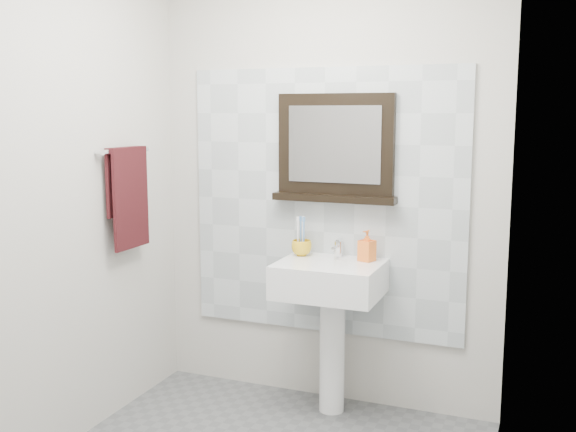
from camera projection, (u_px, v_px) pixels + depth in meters
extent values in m
cube|color=#BAB8B1|center=(325.00, 185.00, 3.79)|extent=(2.00, 0.01, 2.50)
cube|color=#BAB8B1|center=(58.00, 267.00, 1.78)|extent=(2.00, 0.01, 2.50)
cube|color=#BAB8B1|center=(48.00, 199.00, 3.15)|extent=(0.01, 2.20, 2.50)
cube|color=#BAB8B1|center=(491.00, 226.00, 2.42)|extent=(0.01, 2.20, 2.50)
cube|color=#B3BDC2|center=(325.00, 203.00, 3.80)|extent=(1.60, 0.02, 1.50)
cylinder|color=white|center=(332.00, 352.00, 3.73)|extent=(0.14, 0.14, 0.68)
cube|color=white|center=(329.00, 279.00, 3.61)|extent=(0.55, 0.44, 0.18)
cylinder|color=silver|center=(328.00, 266.00, 3.58)|extent=(0.32, 0.32, 0.02)
cylinder|color=#4C4C4F|center=(328.00, 264.00, 3.58)|extent=(0.04, 0.04, 0.00)
cylinder|color=silver|center=(338.00, 249.00, 3.72)|extent=(0.04, 0.04, 0.09)
cylinder|color=silver|center=(336.00, 247.00, 3.68)|extent=(0.02, 0.10, 0.02)
cube|color=silver|center=(339.00, 240.00, 3.73)|extent=(0.02, 0.07, 0.01)
imported|color=gold|center=(302.00, 248.00, 3.77)|extent=(0.14, 0.14, 0.09)
cylinder|color=white|center=(298.00, 237.00, 3.75)|extent=(0.01, 0.01, 0.19)
cube|color=white|center=(298.00, 219.00, 3.74)|extent=(0.01, 0.01, 0.03)
cylinder|color=#5283BD|center=(304.00, 238.00, 3.74)|extent=(0.01, 0.01, 0.19)
cube|color=#5283BD|center=(304.00, 219.00, 3.73)|extent=(0.01, 0.01, 0.03)
cylinder|color=white|center=(303.00, 237.00, 3.77)|extent=(0.01, 0.01, 0.19)
cube|color=white|center=(303.00, 218.00, 3.76)|extent=(0.01, 0.01, 0.03)
cylinder|color=#5283BD|center=(301.00, 237.00, 3.77)|extent=(0.01, 0.01, 0.19)
cube|color=#5283BD|center=(301.00, 219.00, 3.76)|extent=(0.01, 0.01, 0.03)
imported|color=#FA481D|center=(367.00, 246.00, 3.62)|extent=(0.10, 0.10, 0.17)
cube|color=black|center=(336.00, 144.00, 3.70)|extent=(0.66, 0.06, 0.55)
cube|color=#99999E|center=(334.00, 144.00, 3.67)|extent=(0.53, 0.01, 0.42)
cube|color=black|center=(334.00, 198.00, 3.72)|extent=(0.70, 0.11, 0.04)
cylinder|color=silver|center=(126.00, 151.00, 3.61)|extent=(0.03, 0.40, 0.03)
cylinder|color=silver|center=(99.00, 153.00, 3.45)|extent=(0.05, 0.02, 0.02)
cylinder|color=silver|center=(141.00, 149.00, 3.79)|extent=(0.05, 0.02, 0.02)
cube|color=black|center=(131.00, 201.00, 3.64)|extent=(0.02, 0.30, 0.52)
cube|color=black|center=(124.00, 184.00, 3.64)|extent=(0.02, 0.30, 0.34)
cube|color=black|center=(126.00, 150.00, 3.61)|extent=(0.06, 0.30, 0.03)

